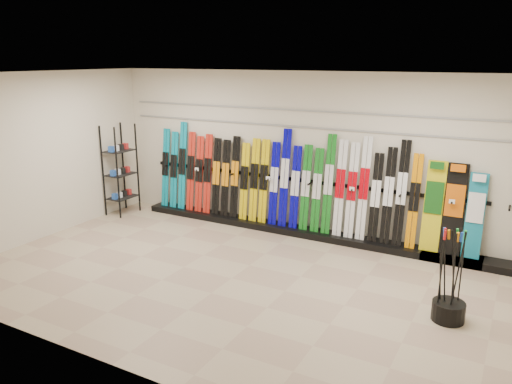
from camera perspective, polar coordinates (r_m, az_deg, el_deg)
The scene contains 12 objects.
floor at distance 7.66m, azimuth -2.80°, elevation -9.83°, with size 8.00×8.00×0.00m, color #A0856E.
back_wall at distance 9.32m, azimuth 5.11°, elevation 4.40°, with size 8.00×8.00×0.00m, color beige.
left_wall at distance 9.81m, azimuth -23.35°, elevation 3.75°, with size 5.00×5.00×0.00m, color beige.
ceiling at distance 6.94m, azimuth -3.13°, elevation 13.22°, with size 8.00×8.00×0.00m, color silver.
ski_rack_base at distance 9.42m, azimuth 5.62°, elevation -4.59°, with size 8.00×0.40×0.12m, color black.
skis at distance 9.47m, azimuth 2.23°, elevation 1.16°, with size 5.37×0.24×1.84m.
snowboards at distance 8.64m, azimuth 21.54°, elevation -1.95°, with size 0.93×0.23×1.50m.
accessory_rack at distance 10.85m, azimuth -15.23°, elevation 2.47°, with size 0.40×0.60×1.89m, color black.
pole_bin at distance 6.93m, azimuth 21.11°, elevation -12.59°, with size 0.41×0.41×0.25m, color black.
ski_poles at distance 6.75m, azimuth 21.17°, elevation -8.80°, with size 0.32×0.29×1.18m.
slatwall_rail_0 at distance 9.23m, azimuth 5.13°, elevation 7.43°, with size 7.60×0.02×0.03m, color gray.
slatwall_rail_1 at distance 9.19m, azimuth 5.17°, elevation 9.28°, with size 7.60×0.02×0.03m, color gray.
Camera 1 is at (3.64, -5.91, 3.23)m, focal length 35.00 mm.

